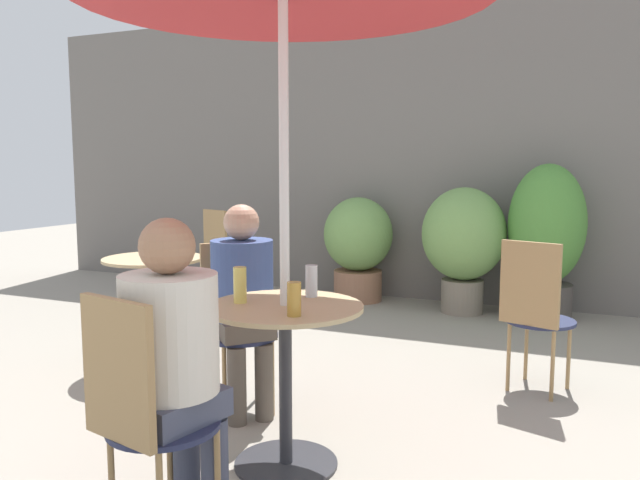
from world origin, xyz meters
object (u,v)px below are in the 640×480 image
Objects in this scene: bistro_chair_1 at (140,403)px; beer_glass_2 at (294,299)px; cafe_table_far at (154,292)px; bistro_chair_3 at (222,248)px; potted_plant_2 at (546,235)px; seated_person_0 at (243,292)px; potted_plant_1 at (464,239)px; bistro_chair_0 at (236,311)px; potted_plant_0 at (358,243)px; cafe_table_near at (285,354)px; seated_person_1 at (173,350)px; beer_glass_0 at (311,281)px; beer_glass_1 at (240,285)px; bistro_chair_2 at (535,305)px.

bistro_chair_1 is 0.74m from beer_glass_2.
cafe_table_far is 1.97m from beer_glass_2.
potted_plant_2 is at bearing -149.27° from bistro_chair_3.
seated_person_0 is 0.99× the size of potted_plant_1.
potted_plant_0 is at bearing 49.01° from bistro_chair_0.
cafe_table_near is 0.67m from seated_person_0.
seated_person_1 is 0.86× the size of potted_plant_2.
potted_plant_2 is (1.09, 4.18, 0.21)m from bistro_chair_1.
bistro_chair_3 is 4.03m from seated_person_1.
bistro_chair_3 is 3.45m from beer_glass_0.
potted_plant_2 is at bearing 71.96° from beer_glass_1.
potted_plant_1 is at bearing 55.59° from cafe_table_far.
bistro_chair_0 is 0.79× the size of seated_person_1.
seated_person_0 is 3.07m from potted_plant_0.
bistro_chair_0 is 1.39m from bistro_chair_1.
potted_plant_1 is (0.40, 3.40, -0.14)m from beer_glass_1.
bistro_chair_0 is (0.88, -0.40, 0.04)m from cafe_table_far.
cafe_table_far is at bearing 142.07° from beer_glass_1.
potted_plant_2 is (1.81, -0.08, 0.17)m from potted_plant_0.
cafe_table_far is 0.80× the size of bistro_chair_0.
potted_plant_1 is (0.66, 2.92, 0.00)m from seated_person_0.
bistro_chair_2 reaches higher than beer_glass_2.
beer_glass_0 is at bearing -89.39° from bistro_chair_1.
potted_plant_2 reaches higher than potted_plant_0.
seated_person_1 reaches higher than beer_glass_2.
cafe_table_near is 0.80× the size of bistro_chair_2.
bistro_chair_2 is 0.80× the size of potted_plant_1.
bistro_chair_0 is 2.92m from potted_plant_1.
beer_glass_1 is 0.36m from beer_glass_2.
bistro_chair_2 is at bearing 175.37° from bistro_chair_3.
cafe_table_near is 1.00× the size of cafe_table_far.
seated_person_1 is at bearing -102.98° from cafe_table_near.
beer_glass_2 is at bearing -21.35° from beer_glass_1.
cafe_table_far is 2.94m from potted_plant_1.
beer_glass_1 is 3.60m from potted_plant_0.
bistro_chair_3 is at bearing 126.56° from cafe_table_near.
potted_plant_1 reaches higher than beer_glass_1.
bistro_chair_3 reaches higher than cafe_table_near.
bistro_chair_3 is at bearing -153.70° from potted_plant_0.
potted_plant_2 is (0.78, 3.57, -0.07)m from beer_glass_2.
bistro_chair_3 reaches higher than cafe_table_far.
potted_plant_1 reaches higher than potted_plant_0.
bistro_chair_2 is at bearing -104.91° from bistro_chair_1.
potted_plant_0 is (-0.90, 3.48, 0.07)m from cafe_table_near.
potted_plant_2 reaches higher than bistro_chair_3.
beer_glass_0 is 3.41m from potted_plant_0.
seated_person_1 is 8.32× the size of beer_glass_2.
cafe_table_near is at bearing -75.55° from potted_plant_0.
cafe_table_far is at bearing 145.10° from beer_glass_2.
bistro_chair_1 is (1.29, -1.73, 0.04)m from cafe_table_far.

